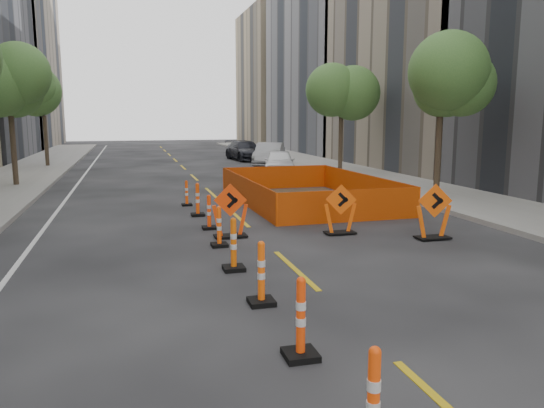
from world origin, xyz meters
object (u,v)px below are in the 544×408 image
object	(u,v)px
channelizer_1	(373,401)
channelizer_8	(187,193)
parked_car_far	(245,151)
chevron_sign_left	(230,211)
chevron_sign_center	(340,209)
channelizer_2	(301,318)
channelizer_7	(198,199)
channelizer_3	(261,273)
parked_car_near	(280,162)
channelizer_4	(234,244)
channelizer_5	(219,226)
channelizer_6	(209,212)
chevron_sign_right	(434,212)
parked_car_mid	(269,155)

from	to	relation	value
channelizer_1	channelizer_8	xyz separation A→B (m)	(-0.17, 15.07, -0.09)
parked_car_far	chevron_sign_left	bearing A→B (deg)	-109.52
chevron_sign_left	chevron_sign_center	xyz separation A→B (m)	(3.01, -0.38, -0.04)
channelizer_2	channelizer_7	world-z (taller)	channelizer_2
channelizer_2	channelizer_8	distance (m)	12.92
channelizer_7	channelizer_2	bearing A→B (deg)	-89.87
channelizer_1	channelizer_8	distance (m)	15.08
channelizer_8	parked_car_far	xyz separation A→B (m)	(6.46, 19.79, 0.26)
channelizer_8	parked_car_far	world-z (taller)	parked_car_far
channelizer_3	parked_car_near	distance (m)	21.00
channelizer_3	channelizer_4	bearing A→B (deg)	91.83
channelizer_5	channelizer_6	world-z (taller)	channelizer_5
channelizer_8	channelizer_1	bearing A→B (deg)	-89.34
channelizer_4	channelizer_8	distance (m)	8.62
channelizer_1	parked_car_far	distance (m)	35.43
chevron_sign_right	channelizer_6	bearing A→B (deg)	168.07
channelizer_1	channelizer_2	distance (m)	2.15
channelizer_2	parked_car_mid	size ratio (longest dim) A/B	0.24
chevron_sign_left	chevron_sign_right	xyz separation A→B (m)	(5.16, -1.60, 0.01)
parked_car_mid	channelizer_2	bearing A→B (deg)	-81.95
channelizer_5	parked_car_far	size ratio (longest dim) A/B	0.21
channelizer_2	channelizer_5	xyz separation A→B (m)	(-0.03, 6.46, -0.05)
channelizer_1	channelizer_3	xyz separation A→B (m)	(-0.03, 4.31, 0.01)
channelizer_8	channelizer_4	bearing A→B (deg)	-89.47
chevron_sign_right	chevron_sign_center	bearing A→B (deg)	165.48
channelizer_5	parked_car_far	world-z (taller)	parked_car_far
channelizer_3	parked_car_mid	bearing A→B (deg)	74.92
chevron_sign_left	parked_car_far	xyz separation A→B (m)	(5.88, 25.32, -0.01)
channelizer_1	channelizer_3	world-z (taller)	channelizer_3
channelizer_5	channelizer_8	size ratio (longest dim) A/B	1.10
parked_car_far	channelizer_3	bearing A→B (deg)	-108.13
channelizer_3	chevron_sign_right	distance (m)	6.67
channelizer_6	channelizer_1	bearing A→B (deg)	-90.10
channelizer_1	channelizer_8	bearing A→B (deg)	90.66
channelizer_3	channelizer_6	distance (m)	6.46
channelizer_2	channelizer_3	world-z (taller)	channelizer_2
channelizer_3	parked_car_far	size ratio (longest dim) A/B	0.23
chevron_sign_center	parked_car_far	size ratio (longest dim) A/B	0.28
channelizer_3	channelizer_5	world-z (taller)	channelizer_3
channelizer_3	channelizer_8	distance (m)	10.77
channelizer_4	parked_car_near	bearing A→B (deg)	71.21
chevron_sign_left	chevron_sign_center	bearing A→B (deg)	7.03
channelizer_7	channelizer_8	bearing A→B (deg)	93.53
channelizer_2	channelizer_7	bearing A→B (deg)	90.13
parked_car_far	channelizer_8	bearing A→B (deg)	-114.54
channelizer_4	parked_car_far	bearing A→B (deg)	77.33
channelizer_5	channelizer_1	bearing A→B (deg)	-89.70
channelizer_1	channelizer_4	size ratio (longest dim) A/B	0.97
channelizer_2	channelizer_8	bearing A→B (deg)	90.70
channelizer_2	chevron_sign_center	world-z (taller)	chevron_sign_center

